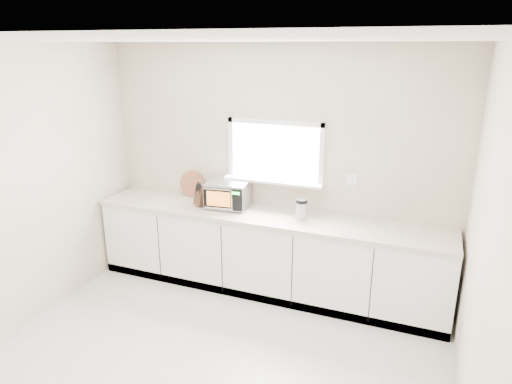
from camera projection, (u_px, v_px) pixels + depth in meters
The scene contains 7 objects.
back_wall at pixel (276, 168), 5.07m from camera, with size 4.00×0.17×2.70m.
cabinets at pixel (266, 254), 5.10m from camera, with size 3.92×0.60×0.88m, color white.
countertop at pixel (266, 216), 4.95m from camera, with size 3.92×0.64×0.04m, color beige.
microwave at pixel (228, 194), 5.11m from camera, with size 0.49×0.41×0.30m.
knife_block at pixel (202, 195), 5.16m from camera, with size 0.15×0.22×0.29m.
cutting_board at pixel (192, 184), 5.47m from camera, with size 0.32×0.32×0.02m, color #AC6442.
coffee_grinder at pixel (301, 209), 4.78m from camera, with size 0.14×0.14×0.22m.
Camera 1 is at (1.59, -2.65, 2.68)m, focal length 32.00 mm.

